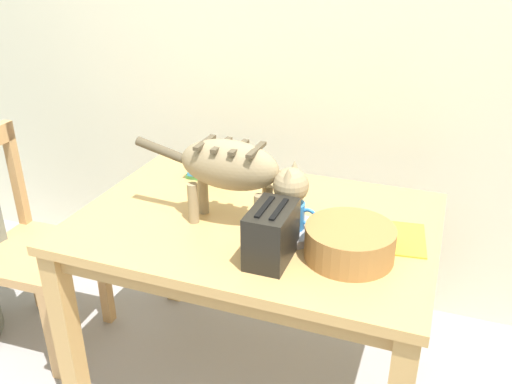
{
  "coord_description": "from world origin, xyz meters",
  "views": [
    {
      "loc": [
        0.63,
        -0.37,
        1.64
      ],
      "look_at": [
        0.05,
        1.19,
        0.85
      ],
      "focal_mm": 37.77,
      "sensor_mm": 36.0,
      "label": 1
    }
  ],
  "objects_px": {
    "wooden_chair_near": "(25,248)",
    "magazine": "(380,236)",
    "cat": "(237,170)",
    "wicker_basket": "(350,242)",
    "dining_table": "(256,240)",
    "saucer_bowl": "(290,231)",
    "coffee_mug": "(291,215)",
    "book_stack": "(212,170)",
    "toaster": "(271,234)"
  },
  "relations": [
    {
      "from": "coffee_mug",
      "to": "toaster",
      "type": "bearing_deg",
      "value": -94.26
    },
    {
      "from": "coffee_mug",
      "to": "wicker_basket",
      "type": "height_order",
      "value": "coffee_mug"
    },
    {
      "from": "coffee_mug",
      "to": "toaster",
      "type": "relative_size",
      "value": 0.69
    },
    {
      "from": "magazine",
      "to": "wicker_basket",
      "type": "bearing_deg",
      "value": -121.41
    },
    {
      "from": "wicker_basket",
      "to": "wooden_chair_near",
      "type": "relative_size",
      "value": 0.29
    },
    {
      "from": "dining_table",
      "to": "magazine",
      "type": "height_order",
      "value": "magazine"
    },
    {
      "from": "book_stack",
      "to": "wicker_basket",
      "type": "xyz_separation_m",
      "value": [
        0.65,
        -0.41,
        0.02
      ]
    },
    {
      "from": "dining_table",
      "to": "cat",
      "type": "height_order",
      "value": "cat"
    },
    {
      "from": "coffee_mug",
      "to": "book_stack",
      "type": "height_order",
      "value": "coffee_mug"
    },
    {
      "from": "coffee_mug",
      "to": "book_stack",
      "type": "bearing_deg",
      "value": 142.35
    },
    {
      "from": "magazine",
      "to": "book_stack",
      "type": "xyz_separation_m",
      "value": [
        -0.72,
        0.25,
        0.03
      ]
    },
    {
      "from": "cat",
      "to": "book_stack",
      "type": "relative_size",
      "value": 3.17
    },
    {
      "from": "cat",
      "to": "toaster",
      "type": "xyz_separation_m",
      "value": [
        0.18,
        -0.16,
        -0.12
      ]
    },
    {
      "from": "dining_table",
      "to": "toaster",
      "type": "relative_size",
      "value": 6.19
    },
    {
      "from": "wooden_chair_near",
      "to": "coffee_mug",
      "type": "bearing_deg",
      "value": 88.22
    },
    {
      "from": "magazine",
      "to": "wooden_chair_near",
      "type": "height_order",
      "value": "wooden_chair_near"
    },
    {
      "from": "cat",
      "to": "wooden_chair_near",
      "type": "xyz_separation_m",
      "value": [
        -0.96,
        -0.02,
        -0.49
      ]
    },
    {
      "from": "cat",
      "to": "magazine",
      "type": "xyz_separation_m",
      "value": [
        0.47,
        0.09,
        -0.2
      ]
    },
    {
      "from": "dining_table",
      "to": "wooden_chair_near",
      "type": "height_order",
      "value": "wooden_chair_near"
    },
    {
      "from": "saucer_bowl",
      "to": "wooden_chair_near",
      "type": "relative_size",
      "value": 0.21
    },
    {
      "from": "cat",
      "to": "wicker_basket",
      "type": "bearing_deg",
      "value": 80.05
    },
    {
      "from": "saucer_bowl",
      "to": "toaster",
      "type": "relative_size",
      "value": 1.01
    },
    {
      "from": "saucer_bowl",
      "to": "wooden_chair_near",
      "type": "xyz_separation_m",
      "value": [
        -1.14,
        -0.02,
        -0.3
      ]
    },
    {
      "from": "wooden_chair_near",
      "to": "cat",
      "type": "bearing_deg",
      "value": 88.56
    },
    {
      "from": "dining_table",
      "to": "cat",
      "type": "distance_m",
      "value": 0.3
    },
    {
      "from": "cat",
      "to": "saucer_bowl",
      "type": "bearing_deg",
      "value": 90.0
    },
    {
      "from": "toaster",
      "to": "wooden_chair_near",
      "type": "xyz_separation_m",
      "value": [
        -1.14,
        0.14,
        -0.37
      ]
    },
    {
      "from": "dining_table",
      "to": "book_stack",
      "type": "height_order",
      "value": "book_stack"
    },
    {
      "from": "toaster",
      "to": "coffee_mug",
      "type": "bearing_deg",
      "value": 85.74
    },
    {
      "from": "wicker_basket",
      "to": "saucer_bowl",
      "type": "bearing_deg",
      "value": 161.01
    },
    {
      "from": "toaster",
      "to": "dining_table",
      "type": "bearing_deg",
      "value": 120.42
    },
    {
      "from": "dining_table",
      "to": "book_stack",
      "type": "bearing_deg",
      "value": 137.31
    },
    {
      "from": "coffee_mug",
      "to": "book_stack",
      "type": "xyz_separation_m",
      "value": [
        -0.44,
        0.34,
        -0.04
      ]
    },
    {
      "from": "cat",
      "to": "magazine",
      "type": "distance_m",
      "value": 0.52
    },
    {
      "from": "wicker_basket",
      "to": "wooden_chair_near",
      "type": "height_order",
      "value": "wooden_chair_near"
    },
    {
      "from": "wooden_chair_near",
      "to": "magazine",
      "type": "bearing_deg",
      "value": 91.58
    },
    {
      "from": "dining_table",
      "to": "cat",
      "type": "bearing_deg",
      "value": -120.78
    },
    {
      "from": "book_stack",
      "to": "wooden_chair_near",
      "type": "relative_size",
      "value": 0.21
    },
    {
      "from": "cat",
      "to": "wooden_chair_near",
      "type": "distance_m",
      "value": 1.08
    },
    {
      "from": "saucer_bowl",
      "to": "toaster",
      "type": "distance_m",
      "value": 0.18
    },
    {
      "from": "coffee_mug",
      "to": "magazine",
      "type": "distance_m",
      "value": 0.3
    },
    {
      "from": "cat",
      "to": "saucer_bowl",
      "type": "distance_m",
      "value": 0.26
    },
    {
      "from": "dining_table",
      "to": "wooden_chair_near",
      "type": "xyz_separation_m",
      "value": [
        -1.0,
        -0.09,
        -0.2
      ]
    },
    {
      "from": "dining_table",
      "to": "cat",
      "type": "xyz_separation_m",
      "value": [
        -0.04,
        -0.07,
        0.29
      ]
    },
    {
      "from": "saucer_bowl",
      "to": "book_stack",
      "type": "relative_size",
      "value": 1.03
    },
    {
      "from": "cat",
      "to": "wicker_basket",
      "type": "xyz_separation_m",
      "value": [
        0.4,
        -0.08,
        -0.15
      ]
    },
    {
      "from": "saucer_bowl",
      "to": "wicker_basket",
      "type": "xyz_separation_m",
      "value": [
        0.21,
        -0.07,
        0.04
      ]
    },
    {
      "from": "cat",
      "to": "toaster",
      "type": "bearing_deg",
      "value": 47.85
    },
    {
      "from": "magazine",
      "to": "wooden_chair_near",
      "type": "distance_m",
      "value": 1.46
    },
    {
      "from": "dining_table",
      "to": "magazine",
      "type": "xyz_separation_m",
      "value": [
        0.43,
        0.02,
        0.09
      ]
    }
  ]
}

